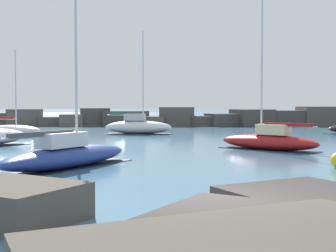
% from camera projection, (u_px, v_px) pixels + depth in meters
% --- Properties ---
extents(open_sea_beyond, '(400.00, 116.00, 0.01)m').
position_uv_depth(open_sea_beyond, '(173.00, 116.00, 122.07)').
color(open_sea_beyond, '#386684').
rests_on(open_sea_beyond, ground).
extents(breakwater_jetty, '(66.23, 6.92, 2.57)m').
position_uv_depth(breakwater_jetty, '(187.00, 118.00, 62.05)').
color(breakwater_jetty, '#423D38').
rests_on(breakwater_jetty, ground).
extents(foreground_rocks, '(14.96, 10.49, 1.47)m').
position_uv_depth(foreground_rocks, '(295.00, 248.00, 7.24)').
color(foreground_rocks, '#4C443D').
rests_on(foreground_rocks, ground).
extents(sailboat_moored_1, '(5.81, 3.17, 7.85)m').
position_uv_depth(sailboat_moored_1, '(14.00, 130.00, 42.88)').
color(sailboat_moored_1, white).
rests_on(sailboat_moored_1, ground).
extents(sailboat_moored_3, '(6.19, 5.75, 10.82)m').
position_uv_depth(sailboat_moored_3, '(271.00, 140.00, 29.01)').
color(sailboat_moored_3, maroon).
rests_on(sailboat_moored_3, ground).
extents(sailboat_moored_7, '(6.70, 3.11, 9.80)m').
position_uv_depth(sailboat_moored_7, '(140.00, 126.00, 44.98)').
color(sailboat_moored_7, silver).
rests_on(sailboat_moored_7, ground).
extents(sailboat_moored_8, '(5.48, 7.65, 9.59)m').
position_uv_depth(sailboat_moored_8, '(70.00, 154.00, 20.82)').
color(sailboat_moored_8, navy).
rests_on(sailboat_moored_8, ground).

